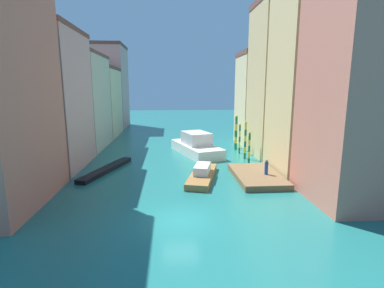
{
  "coord_description": "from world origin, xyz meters",
  "views": [
    {
      "loc": [
        -0.65,
        -18.89,
        9.06
      ],
      "look_at": [
        2.34,
        20.11,
        1.5
      ],
      "focal_mm": 27.36,
      "sensor_mm": 36.0,
      "label": 1
    }
  ],
  "objects_px": {
    "waterfront_dock": "(257,176)",
    "mooring_pole_2": "(240,138)",
    "mooring_pole_3": "(236,132)",
    "motorboat_0": "(202,174)",
    "mooring_pole_0": "(249,147)",
    "mooring_pole_4": "(235,135)",
    "mooring_pole_1": "(245,140)",
    "person_on_dock": "(266,167)",
    "vaporetto_white": "(196,146)",
    "gondola_black": "(107,169)"
  },
  "relations": [
    {
      "from": "waterfront_dock",
      "to": "mooring_pole_2",
      "type": "distance_m",
      "value": 11.83
    },
    {
      "from": "mooring_pole_3",
      "to": "motorboat_0",
      "type": "bearing_deg",
      "value": -115.48
    },
    {
      "from": "mooring_pole_3",
      "to": "mooring_pole_2",
      "type": "bearing_deg",
      "value": -90.63
    },
    {
      "from": "mooring_pole_0",
      "to": "mooring_pole_3",
      "type": "relative_size",
      "value": 0.76
    },
    {
      "from": "mooring_pole_2",
      "to": "mooring_pole_3",
      "type": "distance_m",
      "value": 2.42
    },
    {
      "from": "mooring_pole_3",
      "to": "mooring_pole_4",
      "type": "bearing_deg",
      "value": 80.15
    },
    {
      "from": "mooring_pole_2",
      "to": "motorboat_0",
      "type": "distance_m",
      "value": 13.16
    },
    {
      "from": "mooring_pole_1",
      "to": "motorboat_0",
      "type": "relative_size",
      "value": 0.6
    },
    {
      "from": "mooring_pole_4",
      "to": "person_on_dock",
      "type": "bearing_deg",
      "value": -91.66
    },
    {
      "from": "motorboat_0",
      "to": "mooring_pole_0",
      "type": "bearing_deg",
      "value": 41.76
    },
    {
      "from": "waterfront_dock",
      "to": "vaporetto_white",
      "type": "bearing_deg",
      "value": 113.71
    },
    {
      "from": "mooring_pole_2",
      "to": "motorboat_0",
      "type": "xyz_separation_m",
      "value": [
        -6.5,
        -11.33,
        -1.65
      ]
    },
    {
      "from": "gondola_black",
      "to": "motorboat_0",
      "type": "relative_size",
      "value": 1.18
    },
    {
      "from": "waterfront_dock",
      "to": "mooring_pole_0",
      "type": "height_order",
      "value": "mooring_pole_0"
    },
    {
      "from": "mooring_pole_1",
      "to": "mooring_pole_0",
      "type": "bearing_deg",
      "value": -92.92
    },
    {
      "from": "mooring_pole_1",
      "to": "gondola_black",
      "type": "xyz_separation_m",
      "value": [
        -16.64,
        -4.55,
        -2.25
      ]
    },
    {
      "from": "waterfront_dock",
      "to": "mooring_pole_4",
      "type": "height_order",
      "value": "mooring_pole_4"
    },
    {
      "from": "person_on_dock",
      "to": "vaporetto_white",
      "type": "xyz_separation_m",
      "value": [
        -5.89,
        12.12,
        -0.17
      ]
    },
    {
      "from": "waterfront_dock",
      "to": "mooring_pole_1",
      "type": "distance_m",
      "value": 8.71
    },
    {
      "from": "gondola_black",
      "to": "motorboat_0",
      "type": "bearing_deg",
      "value": -19.01
    },
    {
      "from": "waterfront_dock",
      "to": "mooring_pole_1",
      "type": "bearing_deg",
      "value": 83.79
    },
    {
      "from": "mooring_pole_0",
      "to": "gondola_black",
      "type": "relative_size",
      "value": 0.41
    },
    {
      "from": "waterfront_dock",
      "to": "mooring_pole_3",
      "type": "distance_m",
      "value": 14.24
    },
    {
      "from": "waterfront_dock",
      "to": "gondola_black",
      "type": "relative_size",
      "value": 0.83
    },
    {
      "from": "mooring_pole_0",
      "to": "motorboat_0",
      "type": "height_order",
      "value": "mooring_pole_0"
    },
    {
      "from": "mooring_pole_0",
      "to": "mooring_pole_2",
      "type": "height_order",
      "value": "mooring_pole_2"
    },
    {
      "from": "waterfront_dock",
      "to": "vaporetto_white",
      "type": "xyz_separation_m",
      "value": [
        -5.11,
        11.63,
        0.85
      ]
    },
    {
      "from": "mooring_pole_0",
      "to": "gondola_black",
      "type": "height_order",
      "value": "mooring_pole_0"
    },
    {
      "from": "mooring_pole_1",
      "to": "vaporetto_white",
      "type": "xyz_separation_m",
      "value": [
        -6.02,
        3.25,
        -1.34
      ]
    },
    {
      "from": "mooring_pole_1",
      "to": "mooring_pole_3",
      "type": "relative_size",
      "value": 0.95
    },
    {
      "from": "person_on_dock",
      "to": "waterfront_dock",
      "type": "bearing_deg",
      "value": 148.08
    },
    {
      "from": "mooring_pole_0",
      "to": "mooring_pole_4",
      "type": "xyz_separation_m",
      "value": [
        0.45,
        9.47,
        -0.02
      ]
    },
    {
      "from": "mooring_pole_3",
      "to": "motorboat_0",
      "type": "height_order",
      "value": "mooring_pole_3"
    },
    {
      "from": "waterfront_dock",
      "to": "mooring_pole_2",
      "type": "xyz_separation_m",
      "value": [
        0.97,
        11.64,
        1.86
      ]
    },
    {
      "from": "mooring_pole_2",
      "to": "mooring_pole_1",
      "type": "bearing_deg",
      "value": -91.02
    },
    {
      "from": "mooring_pole_0",
      "to": "vaporetto_white",
      "type": "xyz_separation_m",
      "value": [
        -5.9,
        5.68,
        -0.86
      ]
    },
    {
      "from": "mooring_pole_1",
      "to": "motorboat_0",
      "type": "height_order",
      "value": "mooring_pole_1"
    },
    {
      "from": "motorboat_0",
      "to": "vaporetto_white",
      "type": "bearing_deg",
      "value": 87.87
    },
    {
      "from": "waterfront_dock",
      "to": "mooring_pole_0",
      "type": "xyz_separation_m",
      "value": [
        0.79,
        5.96,
        1.71
      ]
    },
    {
      "from": "mooring_pole_0",
      "to": "vaporetto_white",
      "type": "relative_size",
      "value": 0.36
    },
    {
      "from": "waterfront_dock",
      "to": "mooring_pole_2",
      "type": "bearing_deg",
      "value": 85.24
    },
    {
      "from": "mooring_pole_0",
      "to": "mooring_pole_4",
      "type": "bearing_deg",
      "value": 87.26
    },
    {
      "from": "waterfront_dock",
      "to": "mooring_pole_3",
      "type": "bearing_deg",
      "value": 85.93
    },
    {
      "from": "motorboat_0",
      "to": "gondola_black",
      "type": "bearing_deg",
      "value": 160.99
    },
    {
      "from": "gondola_black",
      "to": "mooring_pole_0",
      "type": "bearing_deg",
      "value": 7.34
    },
    {
      "from": "waterfront_dock",
      "to": "mooring_pole_1",
      "type": "xyz_separation_m",
      "value": [
        0.91,
        8.38,
        2.19
      ]
    },
    {
      "from": "gondola_black",
      "to": "mooring_pole_2",
      "type": "bearing_deg",
      "value": 25.08
    },
    {
      "from": "mooring_pole_2",
      "to": "mooring_pole_4",
      "type": "distance_m",
      "value": 3.8
    },
    {
      "from": "mooring_pole_0",
      "to": "mooring_pole_3",
      "type": "bearing_deg",
      "value": 88.52
    },
    {
      "from": "motorboat_0",
      "to": "mooring_pole_3",
      "type": "bearing_deg",
      "value": 64.52
    }
  ]
}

